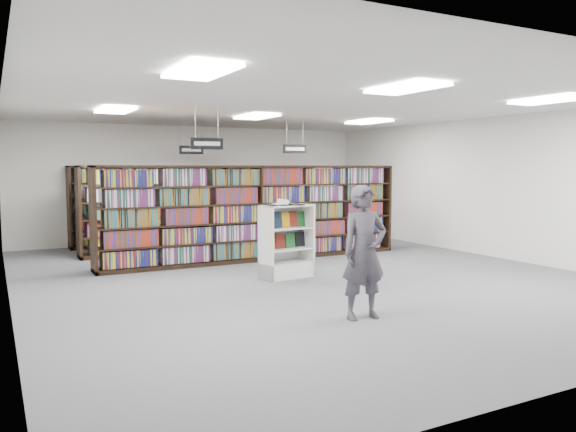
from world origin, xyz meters
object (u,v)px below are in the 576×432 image
bookshelf_row_near (257,213)px  shopper (364,252)px  open_book (284,203)px  endcap_display (286,252)px

bookshelf_row_near → shopper: 5.14m
open_book → shopper: shopper is taller
endcap_display → shopper: size_ratio=0.75×
bookshelf_row_near → endcap_display: bookshelf_row_near is taller
endcap_display → open_book: bearing=-144.0°
bookshelf_row_near → endcap_display: size_ratio=5.13×
bookshelf_row_near → shopper: bearing=-98.3°
bookshelf_row_near → endcap_display: bearing=-99.6°
endcap_display → shopper: shopper is taller
bookshelf_row_near → open_book: (-0.42, -2.09, 0.34)m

